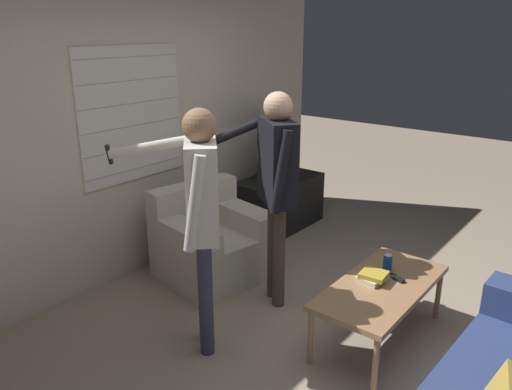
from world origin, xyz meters
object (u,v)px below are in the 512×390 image
coffee_table (381,290)px  soda_can (388,262)px  tv (279,151)px  person_right_standing (276,173)px  person_left_standing (200,203)px  armchair_beige (211,242)px  book_stack (373,276)px  spare_remote (396,278)px

coffee_table → soda_can: 0.26m
tv → person_right_standing: person_right_standing is taller
coffee_table → person_right_standing: (-0.03, 0.92, 0.70)m
person_left_standing → soda_can: 1.50m
armchair_beige → tv: (1.34, 0.21, 0.56)m
coffee_table → soda_can: bearing=16.3°
armchair_beige → tv: tv is taller
book_stack → person_left_standing: bearing=135.0°
armchair_beige → tv: size_ratio=1.35×
person_right_standing → book_stack: bearing=-141.0°
coffee_table → tv: tv is taller
coffee_table → spare_remote: size_ratio=8.63×
person_right_standing → person_left_standing: bearing=126.0°
coffee_table → person_right_standing: bearing=91.8°
person_right_standing → book_stack: person_right_standing is taller
tv → soda_can: tv is taller
soda_can → person_right_standing: bearing=106.8°
tv → soda_can: 2.14m
book_stack → armchair_beige: bearing=91.0°
person_right_standing → coffee_table: bearing=-141.8°
book_stack → spare_remote: book_stack is taller
person_right_standing → soda_can: (0.26, -0.86, -0.60)m
tv → book_stack: size_ratio=3.40×
coffee_table → book_stack: size_ratio=5.37×
tv → spare_remote: bearing=25.6°
person_left_standing → person_right_standing: size_ratio=0.99×
armchair_beige → soda_can: (0.25, -1.59, 0.19)m
person_left_standing → soda_can: person_left_standing is taller
tv → spare_remote: size_ratio=5.47×
tv → book_stack: (-1.31, -1.80, -0.40)m
armchair_beige → soda_can: bearing=108.5°
armchair_beige → soda_can: size_ratio=7.99×
coffee_table → person_left_standing: (-0.85, 0.93, 0.68)m
armchair_beige → soda_can: 1.62m
tv → book_stack: bearing=21.2°
armchair_beige → book_stack: bearing=100.6°
armchair_beige → tv: 1.47m
coffee_table → spare_remote: spare_remote is taller
coffee_table → book_stack: bearing=82.2°
tv → spare_remote: tv is taller
coffee_table → person_right_standing: 1.16m
tv → person_right_standing: 1.67m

